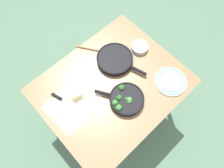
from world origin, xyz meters
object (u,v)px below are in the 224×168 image
object	(u,v)px
cheese_block	(76,95)
dinner_plate_stack	(171,81)
skillet_broccoli	(126,99)
skillet_eggs	(115,59)
wooden_spoon	(100,51)
grater_knife	(62,100)
prep_bowl_steel	(140,47)

from	to	relation	value
cheese_block	dinner_plate_stack	world-z (taller)	cheese_block
skillet_broccoli	skillet_eggs	world-z (taller)	skillet_broccoli
wooden_spoon	dinner_plate_stack	world-z (taller)	dinner_plate_stack
grater_knife	dinner_plate_stack	world-z (taller)	dinner_plate_stack
skillet_broccoli	cheese_block	xyz separation A→B (m)	(-0.24, 0.27, -0.00)
skillet_broccoli	skillet_eggs	size ratio (longest dim) A/B	0.82
cheese_block	dinner_plate_stack	bearing A→B (deg)	-33.70
grater_knife	dinner_plate_stack	size ratio (longest dim) A/B	1.04
dinner_plate_stack	skillet_broccoli	bearing A→B (deg)	160.41
dinner_plate_stack	prep_bowl_steel	distance (m)	0.37
dinner_plate_stack	prep_bowl_steel	size ratio (longest dim) A/B	1.79
skillet_broccoli	dinner_plate_stack	bearing A→B (deg)	-141.83
cheese_block	grater_knife	bearing A→B (deg)	154.97
dinner_plate_stack	skillet_eggs	bearing A→B (deg)	113.94
prep_bowl_steel	wooden_spoon	bearing A→B (deg)	141.86
skillet_eggs	prep_bowl_steel	world-z (taller)	skillet_eggs
skillet_broccoli	grater_knife	xyz separation A→B (m)	(-0.33, 0.31, -0.02)
skillet_broccoli	prep_bowl_steel	bearing A→B (deg)	-90.89
skillet_broccoli	wooden_spoon	distance (m)	0.46
wooden_spoon	skillet_eggs	bearing A→B (deg)	-23.85
skillet_eggs	dinner_plate_stack	world-z (taller)	skillet_eggs
cheese_block	dinner_plate_stack	xyz separation A→B (m)	(0.59, -0.40, -0.01)
cheese_block	dinner_plate_stack	distance (m)	0.72
wooden_spoon	skillet_broccoli	bearing A→B (deg)	-51.95
skillet_eggs	prep_bowl_steel	bearing A→B (deg)	60.07
skillet_broccoli	dinner_plate_stack	xyz separation A→B (m)	(0.36, -0.13, -0.02)
skillet_broccoli	wooden_spoon	xyz separation A→B (m)	(0.14, 0.44, -0.02)
cheese_block	prep_bowl_steel	xyz separation A→B (m)	(0.64, -0.03, -0.01)
skillet_broccoli	prep_bowl_steel	size ratio (longest dim) A/B	2.48
grater_knife	skillet_broccoli	bearing A→B (deg)	28.77
skillet_eggs	wooden_spoon	bearing A→B (deg)	172.54
skillet_broccoli	cheese_block	bearing A→B (deg)	9.26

